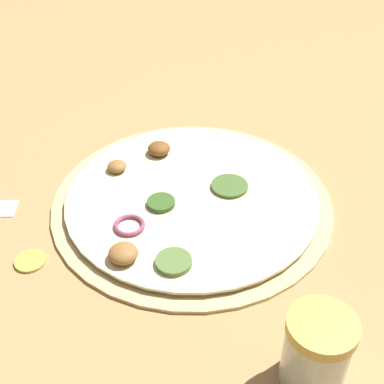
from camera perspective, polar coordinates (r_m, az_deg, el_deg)
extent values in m
plane|color=tan|center=(0.72, 0.00, -1.21)|extent=(3.00, 3.00, 0.00)
cylinder|color=#D6B77A|center=(0.72, 0.00, -0.92)|extent=(0.37, 0.37, 0.01)
cylinder|color=beige|center=(0.71, 0.00, -0.50)|extent=(0.34, 0.34, 0.00)
ellipsoid|color=#996633|center=(0.62, -7.34, -6.49)|extent=(0.03, 0.03, 0.02)
torus|color=#934266|center=(0.67, -6.69, -3.55)|extent=(0.04, 0.04, 0.01)
ellipsoid|color=brown|center=(0.79, -3.54, 4.65)|extent=(0.03, 0.03, 0.02)
cylinder|color=#385B23|center=(0.69, -3.32, -1.15)|extent=(0.04, 0.04, 0.01)
cylinder|color=#47662D|center=(0.72, 4.02, 0.64)|extent=(0.05, 0.05, 0.00)
cylinder|color=#567538|center=(0.62, -1.97, -7.45)|extent=(0.04, 0.04, 0.01)
ellipsoid|color=#996633|center=(0.76, -8.02, 2.74)|extent=(0.03, 0.03, 0.01)
cylinder|color=silver|center=(0.53, 13.03, -16.65)|extent=(0.06, 0.06, 0.07)
cylinder|color=gold|center=(0.49, 13.75, -13.84)|extent=(0.06, 0.06, 0.01)
cylinder|color=gold|center=(0.67, -16.90, -6.94)|extent=(0.04, 0.04, 0.01)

